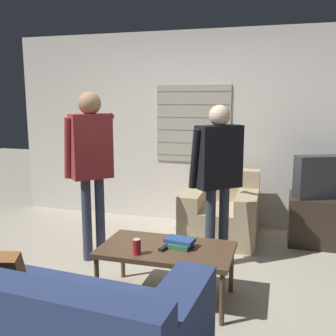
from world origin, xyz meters
The scene contains 12 objects.
ground_plane centered at (0.00, 0.00, 0.00)m, with size 16.00×16.00×0.00m, color #B2A893.
wall_back centered at (0.00, 2.03, 1.28)m, with size 5.20×0.08×2.55m.
couch_blue centered at (-0.24, -1.34, 0.32)m, with size 2.01×1.05×0.82m.
armchair_beige centered at (0.44, 1.45, 0.32)m, with size 0.89×0.88×0.80m.
coffee_table centered at (0.23, -0.15, 0.42)m, with size 1.10×0.62×0.46m.
tv_stand centered at (1.68, 1.58, 0.28)m, with size 0.88×0.55×0.56m.
tv centered at (1.67, 1.58, 0.80)m, with size 0.85×0.52×0.49m.
person_left_standing centered at (-0.75, 0.46, 1.12)m, with size 0.53×0.83×1.74m.
person_right_standing centered at (0.52, 0.64, 1.03)m, with size 0.52×0.82×1.62m.
book_stack centered at (0.34, -0.11, 0.49)m, with size 0.26×0.19×0.07m.
soda_can centered at (0.05, -0.36, 0.52)m, with size 0.07×0.07×0.13m.
spare_remote centered at (0.23, -0.19, 0.47)m, with size 0.08×0.14×0.02m.
Camera 1 is at (1.12, -3.13, 1.68)m, focal length 42.00 mm.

